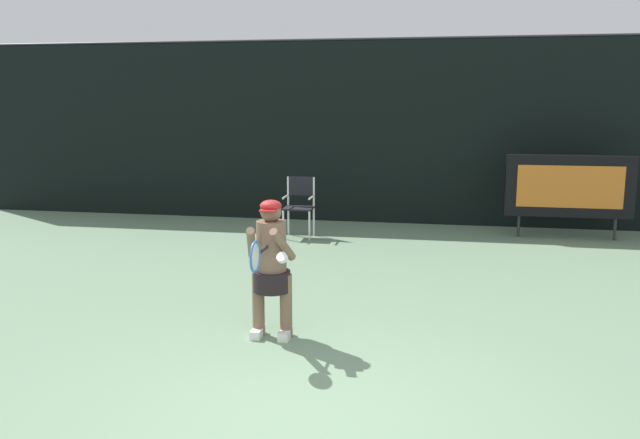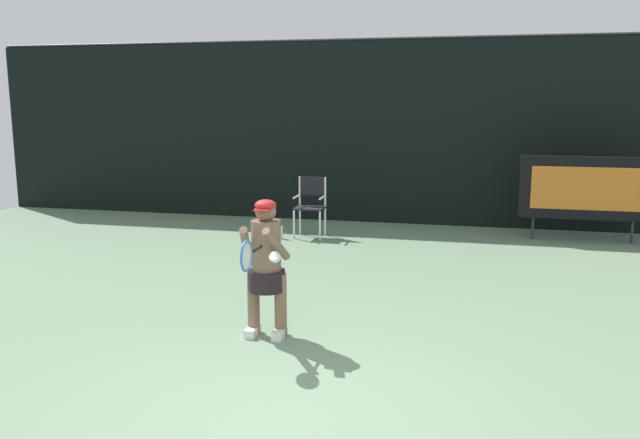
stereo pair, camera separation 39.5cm
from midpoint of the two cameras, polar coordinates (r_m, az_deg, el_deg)
The scene contains 7 objects.
ground at distance 5.27m, azimuth -1.27°, elevation -17.75°, with size 18.00×22.00×0.03m.
backdrop_screen at distance 13.25m, azimuth 8.42°, elevation 7.41°, with size 18.00×0.12×3.66m.
scoreboard at distance 12.44m, azimuth 22.80°, elevation 2.52°, with size 2.20×0.21×1.50m.
umpire_chair at distance 11.92m, azimuth 0.13°, elevation 1.44°, with size 0.52×0.44×1.08m.
water_bottle at distance 11.82m, azimuth -2.44°, elevation -1.09°, with size 0.07×0.07×0.27m.
tennis_player at distance 6.88m, azimuth -3.05°, elevation -3.79°, with size 0.52×0.59×1.46m.
tennis_racket at distance 6.32m, azimuth -4.54°, elevation -3.12°, with size 0.03×0.60×0.31m.
Camera 2 is at (1.39, -4.64, 2.48)m, focal length 36.95 mm.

